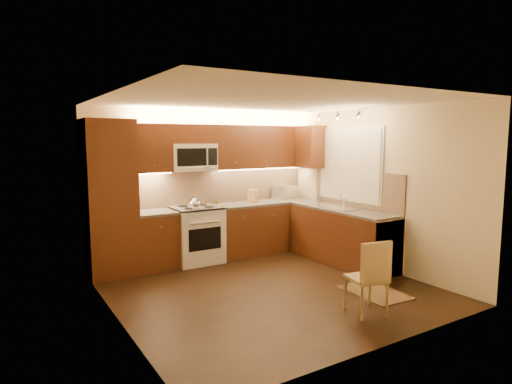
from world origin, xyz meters
TOP-DOWN VIEW (x-y plane):
  - floor at (0.00, 0.00)m, footprint 4.00×4.00m
  - ceiling at (0.00, 0.00)m, footprint 4.00×4.00m
  - wall_back at (0.00, 2.00)m, footprint 4.00×0.01m
  - wall_front at (0.00, -2.00)m, footprint 4.00×0.01m
  - wall_left at (-2.00, 0.00)m, footprint 0.01×4.00m
  - wall_right at (2.00, 0.00)m, footprint 0.01×4.00m
  - pantry at (-1.65, 1.70)m, footprint 0.70×0.60m
  - base_cab_back_left at (-0.99, 1.70)m, footprint 0.62×0.60m
  - counter_back_left at (-0.99, 1.70)m, footprint 0.62×0.60m
  - base_cab_back_right at (1.04, 1.70)m, footprint 1.92×0.60m
  - counter_back_right at (1.04, 1.70)m, footprint 1.92×0.60m
  - base_cab_right at (1.70, 0.40)m, footprint 0.60×2.00m
  - counter_right at (1.70, 0.40)m, footprint 0.60×2.00m
  - dishwasher at (1.70, -0.30)m, footprint 0.58×0.60m
  - backsplash_back at (0.35, 1.99)m, footprint 3.30×0.02m
  - backsplash_right at (1.99, 0.40)m, footprint 0.02×2.00m
  - upper_cab_back_left at (-0.99, 1.82)m, footprint 0.62×0.35m
  - upper_cab_back_right at (1.04, 1.82)m, footprint 1.92×0.35m
  - upper_cab_bridge at (-0.30, 1.82)m, footprint 0.76×0.35m
  - upper_cab_right_corner at (1.82, 1.40)m, footprint 0.35×0.50m
  - stove at (-0.30, 1.68)m, footprint 0.76×0.65m
  - microwave at (-0.30, 1.81)m, footprint 0.76×0.38m
  - window_frame at (1.99, 0.55)m, footprint 0.03×1.44m
  - window_blinds at (1.97, 0.55)m, footprint 0.02×1.36m
  - sink at (1.70, 0.55)m, footprint 0.52×0.86m
  - faucet at (1.88, 0.55)m, footprint 0.20×0.04m
  - track_light_bar at (1.55, 0.40)m, footprint 0.04×1.20m
  - kettle at (-0.42, 1.46)m, footprint 0.23×0.23m
  - toaster_oven at (1.60, 1.85)m, footprint 0.51×0.44m
  - knife_block at (0.82, 1.73)m, footprint 0.16×0.20m
  - spice_jar_a at (0.14, 1.94)m, footprint 0.05×0.05m
  - spice_jar_b at (0.14, 1.92)m, footprint 0.04×0.04m
  - spice_jar_c at (0.52, 1.86)m, footprint 0.05×0.05m
  - spice_jar_d at (0.23, 1.94)m, footprint 0.06×0.06m
  - soap_bottle at (1.94, 1.34)m, footprint 0.09×0.10m
  - rug at (1.10, -0.90)m, footprint 0.62×0.89m
  - dining_chair at (0.49, -1.32)m, footprint 0.46×0.46m

SIDE VIEW (x-z plane):
  - floor at x=0.00m, z-range -0.01..0.01m
  - rug at x=1.10m, z-range 0.00..0.01m
  - base_cab_back_left at x=-0.99m, z-range 0.00..0.86m
  - base_cab_back_right at x=1.04m, z-range 0.00..0.86m
  - base_cab_right at x=1.70m, z-range 0.00..0.86m
  - dishwasher at x=1.70m, z-range 0.01..0.85m
  - dining_chair at x=0.49m, z-range 0.00..0.88m
  - stove at x=-0.30m, z-range 0.00..0.92m
  - counter_back_left at x=-0.99m, z-range 0.86..0.90m
  - counter_back_right at x=1.04m, z-range 0.86..0.90m
  - counter_right at x=1.70m, z-range 0.86..0.90m
  - spice_jar_d at x=0.23m, z-range 0.90..0.98m
  - spice_jar_a at x=0.14m, z-range 0.90..0.99m
  - spice_jar_c at x=0.52m, z-range 0.90..0.99m
  - spice_jar_b at x=0.14m, z-range 0.90..0.99m
  - sink at x=1.70m, z-range 0.90..1.05m
  - soap_bottle at x=1.94m, z-range 0.90..1.10m
  - knife_block at x=0.82m, z-range 0.90..1.13m
  - kettle at x=-0.42m, z-range 0.92..1.12m
  - toaster_oven at x=1.60m, z-range 0.90..1.15m
  - faucet at x=1.88m, z-range 0.90..1.20m
  - pantry at x=-1.65m, z-range 0.00..2.30m
  - backsplash_back at x=0.35m, z-range 0.90..1.50m
  - backsplash_right at x=1.99m, z-range 0.90..1.50m
  - wall_back at x=0.00m, z-range 0.00..2.50m
  - wall_front at x=0.00m, z-range 0.00..2.50m
  - wall_left at x=-2.00m, z-range 0.00..2.50m
  - wall_right at x=2.00m, z-range 0.00..2.50m
  - window_frame at x=1.99m, z-range 0.98..2.22m
  - window_blinds at x=1.97m, z-range 1.02..2.18m
  - microwave at x=-0.30m, z-range 1.50..1.94m
  - upper_cab_back_left at x=-0.99m, z-range 1.50..2.25m
  - upper_cab_back_right at x=1.04m, z-range 1.50..2.25m
  - upper_cab_right_corner at x=1.82m, z-range 1.50..2.25m
  - upper_cab_bridge at x=-0.30m, z-range 1.94..2.25m
  - track_light_bar at x=1.55m, z-range 2.44..2.48m
  - ceiling at x=0.00m, z-range 2.50..2.50m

